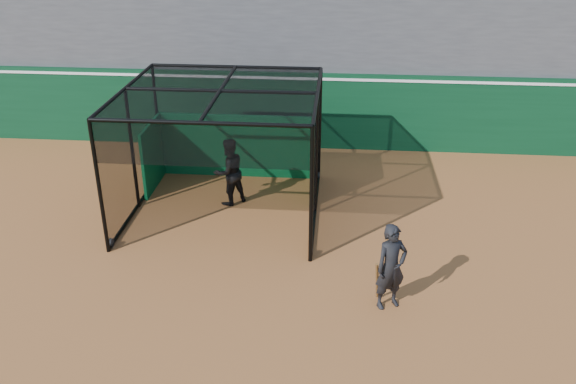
{
  "coord_description": "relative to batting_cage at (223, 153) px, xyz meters",
  "views": [
    {
      "loc": [
        2.25,
        -10.57,
        7.53
      ],
      "look_at": [
        1.17,
        2.0,
        1.4
      ],
      "focal_mm": 38.0,
      "sensor_mm": 36.0,
      "label": 1
    }
  ],
  "objects": [
    {
      "name": "ground",
      "position": [
        0.64,
        -3.67,
        -1.63
      ],
      "size": [
        120.0,
        120.0,
        0.0
      ],
      "primitive_type": "plane",
      "color": "#985A2C",
      "rests_on": "ground"
    },
    {
      "name": "on_deck_player",
      "position": [
        4.05,
        -3.91,
        -0.71
      ],
      "size": [
        0.8,
        0.7,
        1.85
      ],
      "color": "black",
      "rests_on": "ground"
    },
    {
      "name": "batting_cage",
      "position": [
        0.0,
        0.0,
        0.0
      ],
      "size": [
        4.85,
        4.77,
        3.27
      ],
      "color": "black",
      "rests_on": "ground"
    },
    {
      "name": "outfield_wall",
      "position": [
        0.64,
        4.83,
        -0.34
      ],
      "size": [
        50.0,
        0.5,
        2.5
      ],
      "color": "#0A381D",
      "rests_on": "ground"
    },
    {
      "name": "batter",
      "position": [
        0.05,
        0.41,
        -0.71
      ],
      "size": [
        1.13,
        1.12,
        1.84
      ],
      "primitive_type": "imported",
      "rotation": [
        0.0,
        0.0,
        3.87
      ],
      "color": "black",
      "rests_on": "ground"
    }
  ]
}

